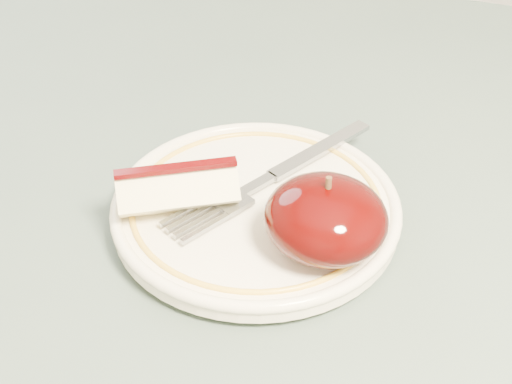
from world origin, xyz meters
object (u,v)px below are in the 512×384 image
(table, at_px, (158,266))
(plate, at_px, (256,207))
(apple_half, at_px, (326,219))
(fork, at_px, (271,177))

(table, distance_m, plate, 0.14)
(table, bearing_deg, apple_half, -14.17)
(plate, distance_m, fork, 0.03)
(table, xyz_separation_m, apple_half, (0.15, -0.04, 0.13))
(apple_half, bearing_deg, fork, 136.43)
(apple_half, relative_size, fork, 0.44)
(table, height_order, apple_half, apple_half)
(apple_half, distance_m, fork, 0.08)
(plate, bearing_deg, apple_half, -25.27)
(table, height_order, plate, plate)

